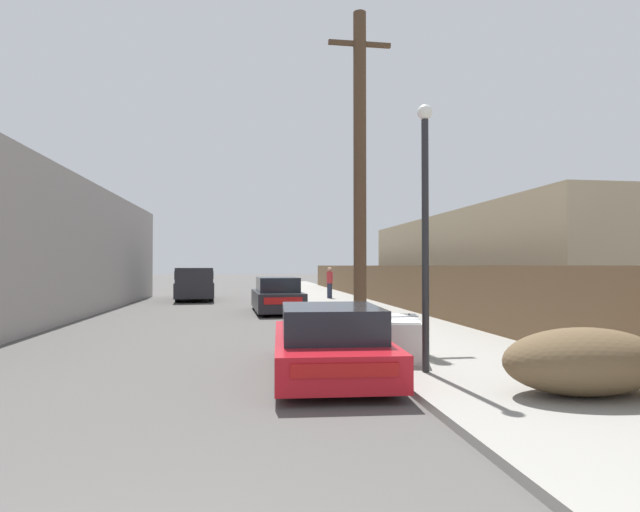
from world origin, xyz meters
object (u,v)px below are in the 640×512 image
object	(u,v)px
discarded_fridge	(400,337)
car_parked_mid	(277,296)
brush_pile	(584,361)
utility_pole	(360,167)
pickup_truck	(195,284)
street_lamp	(425,216)
pedestrian	(330,282)
parked_sports_car_red	(329,342)

from	to	relation	value
discarded_fridge	car_parked_mid	world-z (taller)	car_parked_mid
brush_pile	discarded_fridge	bearing A→B (deg)	117.69
utility_pole	pickup_truck	bearing A→B (deg)	112.66
street_lamp	pickup_truck	bearing A→B (deg)	106.42
pickup_truck	pedestrian	xyz separation A→B (m)	(7.38, -0.84, 0.10)
parked_sports_car_red	pedestrian	xyz separation A→B (m)	(3.05, 18.58, 0.44)
pickup_truck	street_lamp	world-z (taller)	street_lamp
car_parked_mid	pedestrian	distance (m)	7.60
parked_sports_car_red	street_lamp	world-z (taller)	street_lamp
car_parked_mid	brush_pile	distance (m)	14.53
car_parked_mid	parked_sports_car_red	bearing A→B (deg)	-91.54
car_parked_mid	utility_pole	world-z (taller)	utility_pole
car_parked_mid	pickup_truck	size ratio (longest dim) A/B	0.82
street_lamp	pedestrian	world-z (taller)	street_lamp
car_parked_mid	brush_pile	bearing A→B (deg)	-78.88
brush_pile	pedestrian	bearing A→B (deg)	90.52
car_parked_mid	pickup_truck	distance (m)	8.69
car_parked_mid	street_lamp	bearing A→B (deg)	-84.40
parked_sports_car_red	pedestrian	distance (m)	18.83
utility_pole	brush_pile	size ratio (longest dim) A/B	3.81
discarded_fridge	parked_sports_car_red	size ratio (longest dim) A/B	0.43
street_lamp	pedestrian	distance (m)	19.33
street_lamp	utility_pole	bearing A→B (deg)	88.70
street_lamp	pedestrian	bearing A→B (deg)	85.59
brush_pile	utility_pole	bearing A→B (deg)	101.88
parked_sports_car_red	discarded_fridge	bearing A→B (deg)	31.14
parked_sports_car_red	utility_pole	distance (m)	6.69
parked_sports_car_red	utility_pole	size ratio (longest dim) A/B	0.51
car_parked_mid	utility_pole	size ratio (longest dim) A/B	0.51
pedestrian	brush_pile	bearing A→B (deg)	-89.48
discarded_fridge	parked_sports_car_red	xyz separation A→B (m)	(-1.57, -0.82, 0.06)
parked_sports_car_red	utility_pole	world-z (taller)	utility_pole
parked_sports_car_red	car_parked_mid	size ratio (longest dim) A/B	1.00
discarded_fridge	pedestrian	size ratio (longest dim) A/B	1.15
parked_sports_car_red	street_lamp	distance (m)	2.78
pedestrian	car_parked_mid	bearing A→B (deg)	-115.83
parked_sports_car_red	street_lamp	bearing A→B (deg)	-18.07
utility_pole	brush_pile	xyz separation A→B (m)	(1.54, -7.34, -4.12)
car_parked_mid	brush_pile	world-z (taller)	car_parked_mid
pickup_truck	parked_sports_car_red	bearing A→B (deg)	98.08
utility_pole	pedestrian	distance (m)	14.16
utility_pole	pedestrian	size ratio (longest dim) A/B	5.26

